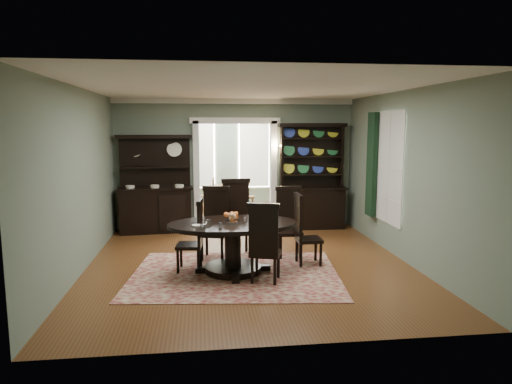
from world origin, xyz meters
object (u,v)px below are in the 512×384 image
welsh_dresser (312,190)px  sideboard (155,198)px  dining_table (233,238)px  parlor_table (224,195)px

welsh_dresser → sideboard: bearing=-178.9°
dining_table → sideboard: (-1.52, 3.14, 0.19)m
parlor_table → sideboard: bearing=-126.9°
dining_table → sideboard: sideboard is taller
sideboard → welsh_dresser: size_ratio=0.89×
dining_table → sideboard: size_ratio=0.99×
sideboard → welsh_dresser: welsh_dresser is taller
dining_table → welsh_dresser: size_ratio=0.89×
sideboard → welsh_dresser: bearing=-5.0°
dining_table → welsh_dresser: 3.76m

